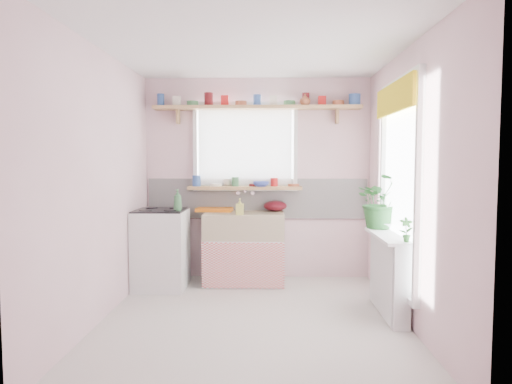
{
  "coord_description": "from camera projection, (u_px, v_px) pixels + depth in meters",
  "views": [
    {
      "loc": [
        0.14,
        -4.13,
        1.48
      ],
      "look_at": [
        0.01,
        0.55,
        1.15
      ],
      "focal_mm": 32.0,
      "sensor_mm": 36.0,
      "label": 1
    }
  ],
  "objects": [
    {
      "name": "room",
      "position": [
        316.0,
        170.0,
        4.97
      ],
      "size": [
        3.2,
        3.2,
        3.2
      ],
      "color": "beige",
      "rests_on": "ground"
    },
    {
      "name": "sink_unit",
      "position": [
        244.0,
        247.0,
        5.49
      ],
      "size": [
        0.95,
        0.65,
        1.11
      ],
      "color": "white",
      "rests_on": "ground"
    },
    {
      "name": "cooker",
      "position": [
        161.0,
        249.0,
        5.27
      ],
      "size": [
        0.58,
        0.58,
        0.93
      ],
      "color": "white",
      "rests_on": "ground"
    },
    {
      "name": "radiator_ledge",
      "position": [
        389.0,
        274.0,
        4.36
      ],
      "size": [
        0.22,
        0.95,
        0.78
      ],
      "color": "white",
      "rests_on": "ground"
    },
    {
      "name": "windowsill",
      "position": [
        245.0,
        188.0,
        5.63
      ],
      "size": [
        1.4,
        0.22,
        0.04
      ],
      "primitive_type": "cube",
      "color": "tan",
      "rests_on": "room"
    },
    {
      "name": "pine_shelf",
      "position": [
        257.0,
        108.0,
        5.54
      ],
      "size": [
        2.52,
        0.24,
        0.04
      ],
      "primitive_type": "cube",
      "color": "tan",
      "rests_on": "room"
    },
    {
      "name": "shelf_crockery",
      "position": [
        256.0,
        101.0,
        5.54
      ],
      "size": [
        2.47,
        0.11,
        0.12
      ],
      "color": "#3359A5",
      "rests_on": "pine_shelf"
    },
    {
      "name": "sill_crockery",
      "position": [
        241.0,
        182.0,
        5.62
      ],
      "size": [
        1.35,
        0.11,
        0.12
      ],
      "color": "#3359A5",
      "rests_on": "windowsill"
    },
    {
      "name": "dish_tray",
      "position": [
        215.0,
        209.0,
        5.67
      ],
      "size": [
        0.46,
        0.36,
        0.04
      ],
      "primitive_type": "cube",
      "rotation": [
        0.0,
        0.0,
        -0.07
      ],
      "color": "orange",
      "rests_on": "sink_unit"
    },
    {
      "name": "colander",
      "position": [
        275.0,
        206.0,
        5.65
      ],
      "size": [
        0.38,
        0.38,
        0.13
      ],
      "primitive_type": "ellipsoid",
      "rotation": [
        0.0,
        0.0,
        0.43
      ],
      "color": "#500D17",
      "rests_on": "sink_unit"
    },
    {
      "name": "jade_plant",
      "position": [
        381.0,
        201.0,
        4.71
      ],
      "size": [
        0.52,
        0.45,
        0.57
      ],
      "primitive_type": "imported",
      "rotation": [
        0.0,
        0.0,
        0.01
      ],
      "color": "#28642B",
      "rests_on": "radiator_ledge"
    },
    {
      "name": "fruit_bowl",
      "position": [
        383.0,
        225.0,
        4.73
      ],
      "size": [
        0.32,
        0.32,
        0.07
      ],
      "primitive_type": "imported",
      "rotation": [
        0.0,
        0.0,
        0.21
      ],
      "color": "silver",
      "rests_on": "radiator_ledge"
    },
    {
      "name": "herb_pot",
      "position": [
        406.0,
        230.0,
        3.93
      ],
      "size": [
        0.12,
        0.08,
        0.22
      ],
      "primitive_type": "imported",
      "rotation": [
        0.0,
        0.0,
        -0.04
      ],
      "color": "#2F6C2B",
      "rests_on": "radiator_ledge"
    },
    {
      "name": "soap_bottle_sink",
      "position": [
        240.0,
        207.0,
        5.26
      ],
      "size": [
        0.09,
        0.09,
        0.19
      ],
      "primitive_type": "imported",
      "rotation": [
        0.0,
        0.0,
        -0.03
      ],
      "color": "#DCDF63",
      "rests_on": "sink_unit"
    },
    {
      "name": "sill_cup",
      "position": [
        227.0,
        182.0,
        5.69
      ],
      "size": [
        0.13,
        0.13,
        0.09
      ],
      "primitive_type": "imported",
      "rotation": [
        0.0,
        0.0,
        -0.23
      ],
      "color": "beige",
      "rests_on": "windowsill"
    },
    {
      "name": "sill_bowl",
      "position": [
        261.0,
        184.0,
        5.56
      ],
      "size": [
        0.23,
        0.23,
        0.06
      ],
      "primitive_type": "imported",
      "rotation": [
        0.0,
        0.0,
        -0.21
      ],
      "color": "#384CB6",
      "rests_on": "windowsill"
    },
    {
      "name": "shelf_vase",
      "position": [
        305.0,
        100.0,
        5.46
      ],
      "size": [
        0.16,
        0.16,
        0.14
      ],
      "primitive_type": "imported",
      "rotation": [
        0.0,
        0.0,
        -0.3
      ],
      "color": "#984F2F",
      "rests_on": "pine_shelf"
    },
    {
      "name": "cooker_bottle",
      "position": [
        178.0,
        200.0,
        5.12
      ],
      "size": [
        0.12,
        0.12,
        0.24
      ],
      "primitive_type": "imported",
      "rotation": [
        0.0,
        0.0,
        -0.35
      ],
      "color": "#40804A",
      "rests_on": "cooker"
    },
    {
      "name": "fruit",
      "position": [
        383.0,
        219.0,
        4.73
      ],
      "size": [
        0.2,
        0.14,
        0.1
      ],
      "color": "orange",
      "rests_on": "fruit_bowl"
    }
  ]
}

